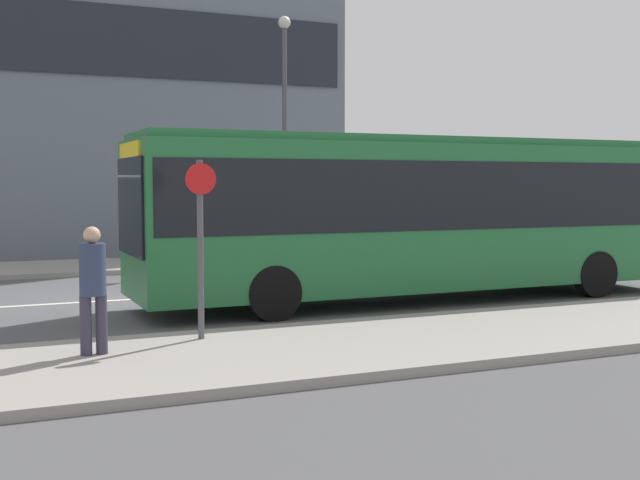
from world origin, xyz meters
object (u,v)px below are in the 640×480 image
(bus_stop_sign, at_px, (200,235))
(street_lamp, at_px, (285,112))
(parked_car_1, at_px, (626,235))
(city_bus, at_px, (420,208))
(pedestrian_near_stop, at_px, (93,282))
(parked_car_0, at_px, (504,241))

(bus_stop_sign, xyz_separation_m, street_lamp, (5.48, 10.76, 2.77))
(bus_stop_sign, distance_m, street_lamp, 12.39)
(parked_car_1, bearing_deg, street_lamp, 169.45)
(city_bus, bearing_deg, pedestrian_near_stop, -153.52)
(city_bus, relative_size, parked_car_0, 2.90)
(city_bus, bearing_deg, bus_stop_sign, -151.07)
(city_bus, relative_size, parked_car_1, 2.77)
(parked_car_0, distance_m, bus_stop_sign, 14.46)
(city_bus, bearing_deg, parked_car_1, 28.43)
(city_bus, bearing_deg, street_lamp, 89.51)
(city_bus, bearing_deg, parked_car_0, 42.94)
(parked_car_1, relative_size, street_lamp, 0.59)
(parked_car_0, relative_size, parked_car_1, 0.95)
(city_bus, xyz_separation_m, parked_car_1, (11.31, 5.88, -1.21))
(parked_car_0, bearing_deg, pedestrian_near_stop, -145.75)
(parked_car_1, distance_m, street_lamp, 11.91)
(city_bus, height_order, parked_car_1, city_bus)
(street_lamp, bearing_deg, city_bus, -91.45)
(parked_car_0, bearing_deg, city_bus, -138.02)
(parked_car_0, distance_m, street_lamp, 7.55)
(pedestrian_near_stop, height_order, street_lamp, street_lamp)
(parked_car_1, xyz_separation_m, street_lamp, (-11.11, 2.07, 3.75))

